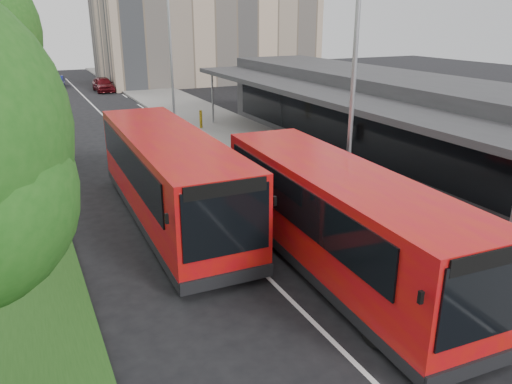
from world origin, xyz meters
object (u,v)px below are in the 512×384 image
lamp_post_near (351,82)px  lamp_post_far (169,48)px  car_far (57,81)px  bus_second (169,178)px  bus_main (337,220)px  litter_bin (261,143)px  car_near (103,84)px  bollard (201,119)px

lamp_post_near → lamp_post_far: (0.00, 20.00, 0.00)m
car_far → bus_second: bearing=-79.6°
bus_second → lamp_post_near: bearing=-25.2°
lamp_post_near → bus_main: 4.79m
lamp_post_far → lamp_post_near: bearing=-90.0°
litter_bin → car_near: 26.80m
car_near → car_far: car_near is taller
lamp_post_far → car_far: (-5.54, 21.08, -4.19)m
bus_second → bollard: bearing=67.3°
bus_main → car_far: (-3.34, 43.83, -0.95)m
bus_main → litter_bin: bus_main is taller
lamp_post_far → bus_second: bearing=-106.9°
bus_second → bollard: bus_second is taller
bus_main → car_near: (0.20, 38.33, -0.80)m
car_far → litter_bin: bearing=-68.0°
lamp_post_near → car_far: lamp_post_near is taller
lamp_post_near → bollard: lamp_post_near is taller
car_near → bus_second: bearing=-96.4°
lamp_post_far → bollard: lamp_post_far is taller
bollard → car_far: bollard is taller
bus_main → litter_bin: bearing=76.4°
lamp_post_near → bus_main: size_ratio=0.78×
litter_bin → car_near: car_near is taller
bollard → car_near: car_near is taller
bus_second → bus_main: bearing=-59.0°
lamp_post_near → car_near: size_ratio=2.02×
lamp_post_near → bus_second: (-5.29, 2.61, -3.17)m
bus_main → litter_bin: size_ratio=11.34×
litter_bin → bollard: bollard is taller
bus_second → car_far: 38.49m
bus_main → car_near: size_ratio=2.60×
lamp_post_far → car_far: 22.19m
bollard → lamp_post_far: bearing=97.1°
lamp_post_near → bollard: 16.31m
bus_main → car_far: 43.97m
lamp_post_far → car_near: 16.22m
car_far → car_near: bearing=-47.2°
litter_bin → car_far: 32.81m
car_near → car_far: 6.54m
lamp_post_far → car_near: lamp_post_far is taller
bollard → car_far: 26.00m
lamp_post_far → litter_bin: size_ratio=8.82×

